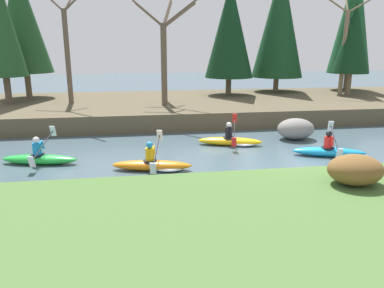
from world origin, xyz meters
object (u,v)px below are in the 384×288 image
at_px(kayaker_far_back, 40,158).
at_px(kayaker_middle, 232,141).
at_px(kayaker_lead, 332,151).
at_px(kayaker_trailing, 155,165).
at_px(boulder_midstream, 296,129).

bearing_deg(kayaker_far_back, kayaker_middle, 22.41).
height_order(kayaker_lead, kayaker_far_back, same).
xyz_separation_m(kayaker_middle, kayaker_trailing, (-3.46, -2.77, 0.00)).
relative_size(kayaker_far_back, boulder_midstream, 1.66).
bearing_deg(kayaker_far_back, boulder_midstream, 22.51).
relative_size(kayaker_lead, kayaker_middle, 0.99).
distance_m(kayaker_trailing, kayaker_far_back, 4.25).
height_order(kayaker_trailing, boulder_midstream, kayaker_trailing).
bearing_deg(kayaker_trailing, kayaker_far_back, 172.67).
xyz_separation_m(kayaker_lead, kayaker_middle, (-3.35, 2.18, 0.00)).
bearing_deg(kayaker_lead, kayaker_far_back, -166.12).
xyz_separation_m(kayaker_middle, kayaker_far_back, (-7.50, -1.45, 0.02)).
bearing_deg(kayaker_lead, boulder_midstream, 112.86).
xyz_separation_m(kayaker_lead, boulder_midstream, (-0.25, 2.79, 0.28)).
bearing_deg(kayaker_middle, kayaker_lead, -17.51).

